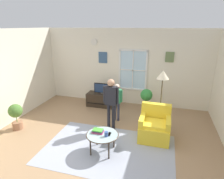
# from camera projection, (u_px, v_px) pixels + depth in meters

# --- Properties ---
(ground_plane) EXTENTS (6.49, 6.41, 0.02)m
(ground_plane) POSITION_uv_depth(u_px,v_px,m) (99.00, 146.00, 4.76)
(ground_plane) COLOR #9E7A56
(back_wall) EXTENTS (5.89, 0.17, 2.72)m
(back_wall) POSITION_uv_depth(u_px,v_px,m) (125.00, 67.00, 7.03)
(back_wall) COLOR silver
(back_wall) RESTS_ON ground_plane
(area_rug) EXTENTS (3.05, 2.00, 0.01)m
(area_rug) POSITION_uv_depth(u_px,v_px,m) (108.00, 149.00, 4.62)
(area_rug) COLOR #999EAD
(area_rug) RESTS_ON ground_plane
(tv_stand) EXTENTS (1.07, 0.48, 0.48)m
(tv_stand) POSITION_uv_depth(u_px,v_px,m) (102.00, 100.00, 7.03)
(tv_stand) COLOR #2D2319
(tv_stand) RESTS_ON ground_plane
(television) EXTENTS (0.56, 0.08, 0.38)m
(television) POSITION_uv_depth(u_px,v_px,m) (102.00, 88.00, 6.89)
(television) COLOR #4C4C4C
(television) RESTS_ON tv_stand
(armchair) EXTENTS (0.76, 0.74, 0.87)m
(armchair) POSITION_uv_depth(u_px,v_px,m) (155.00, 127.00, 4.98)
(armchair) COLOR yellow
(armchair) RESTS_ON ground_plane
(coffee_table) EXTENTS (0.75, 0.75, 0.46)m
(coffee_table) POSITION_uv_depth(u_px,v_px,m) (102.00, 135.00, 4.41)
(coffee_table) COLOR #99B2B7
(coffee_table) RESTS_ON ground_plane
(book_stack) EXTENTS (0.26, 0.18, 0.08)m
(book_stack) POSITION_uv_depth(u_px,v_px,m) (98.00, 131.00, 4.47)
(book_stack) COLOR #A93A5D
(book_stack) RESTS_ON coffee_table
(cup) EXTENTS (0.08, 0.08, 0.11)m
(cup) POSITION_uv_depth(u_px,v_px,m) (106.00, 134.00, 4.31)
(cup) COLOR #334C8C
(cup) RESTS_ON coffee_table
(remote_near_books) EXTENTS (0.05, 0.14, 0.02)m
(remote_near_books) POSITION_uv_depth(u_px,v_px,m) (110.00, 134.00, 4.39)
(remote_near_books) COLOR black
(remote_near_books) RESTS_ON coffee_table
(remote_near_cup) EXTENTS (0.07, 0.15, 0.02)m
(remote_near_cup) POSITION_uv_depth(u_px,v_px,m) (109.00, 134.00, 4.39)
(remote_near_cup) COLOR black
(remote_near_cup) RESTS_ON coffee_table
(person_green_shirt) EXTENTS (0.35, 0.16, 1.17)m
(person_green_shirt) POSITION_uv_depth(u_px,v_px,m) (117.00, 98.00, 5.80)
(person_green_shirt) COLOR #333851
(person_green_shirt) RESTS_ON ground_plane
(person_black_shirt) EXTENTS (0.44, 0.20, 1.46)m
(person_black_shirt) POSITION_uv_depth(u_px,v_px,m) (111.00, 98.00, 5.27)
(person_black_shirt) COLOR black
(person_black_shirt) RESTS_ON ground_plane
(potted_plant_by_window) EXTENTS (0.41, 0.41, 0.77)m
(potted_plant_by_window) POSITION_uv_depth(u_px,v_px,m) (146.00, 98.00, 6.58)
(potted_plant_by_window) COLOR #9E6B4C
(potted_plant_by_window) RESTS_ON ground_plane
(potted_plant_corner) EXTENTS (0.38, 0.38, 0.74)m
(potted_plant_corner) POSITION_uv_depth(u_px,v_px,m) (16.00, 114.00, 5.40)
(potted_plant_corner) COLOR #9E6B4C
(potted_plant_corner) RESTS_ON ground_plane
(floor_lamp) EXTENTS (0.32, 0.32, 1.68)m
(floor_lamp) POSITION_uv_depth(u_px,v_px,m) (162.00, 81.00, 5.12)
(floor_lamp) COLOR black
(floor_lamp) RESTS_ON ground_plane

